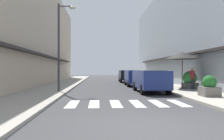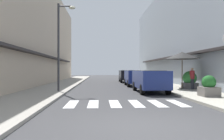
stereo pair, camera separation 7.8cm
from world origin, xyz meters
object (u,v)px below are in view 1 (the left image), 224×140
at_px(parked_car_near, 150,79).
at_px(pedestrian_walking_near, 192,78).
at_px(planter_midblock, 190,80).
at_px(parked_car_far, 127,75).
at_px(street_lamp, 61,38).
at_px(planter_corner, 209,87).
at_px(cafe_umbrella, 182,56).
at_px(parked_car_mid, 136,76).

height_order(parked_car_near, pedestrian_walking_near, pedestrian_walking_near).
relative_size(parked_car_near, planter_midblock, 3.17).
bearing_deg(planter_midblock, parked_car_near, -157.76).
height_order(parked_car_near, planter_midblock, parked_car_near).
xyz_separation_m(parked_car_far, street_lamp, (-5.89, -12.02, 2.69)).
bearing_deg(planter_corner, parked_car_near, 126.79).
bearing_deg(cafe_umbrella, planter_midblock, -22.05).
bearing_deg(planter_midblock, cafe_umbrella, 157.95).
bearing_deg(cafe_umbrella, planter_corner, -94.67).
bearing_deg(pedestrian_walking_near, planter_midblock, -104.80).
bearing_deg(street_lamp, parked_car_mid, 43.77).
xyz_separation_m(parked_car_mid, street_lamp, (-5.89, -5.65, 2.69)).
bearing_deg(planter_midblock, parked_car_mid, 125.95).
xyz_separation_m(planter_midblock, pedestrian_walking_near, (0.00, -0.43, 0.17)).
distance_m(planter_corner, pedestrian_walking_near, 4.21).
distance_m(street_lamp, planter_midblock, 9.67).
relative_size(parked_car_near, parked_car_mid, 1.04).
distance_m(parked_car_mid, pedestrian_walking_near, 5.92).
bearing_deg(planter_corner, pedestrian_walking_near, 77.87).
xyz_separation_m(parked_car_far, planter_corner, (2.39, -15.42, -0.31)).
bearing_deg(parked_car_far, street_lamp, -116.12).
bearing_deg(parked_car_near, street_lamp, 178.06).
distance_m(street_lamp, pedestrian_walking_near, 9.58).
height_order(street_lamp, cafe_umbrella, street_lamp).
distance_m(cafe_umbrella, planter_midblock, 1.89).
relative_size(parked_car_near, street_lamp, 0.72).
bearing_deg(planter_corner, parked_car_far, 98.81).
height_order(parked_car_near, parked_car_far, same).
height_order(parked_car_far, pedestrian_walking_near, pedestrian_walking_near).
height_order(street_lamp, planter_corner, street_lamp).
distance_m(parked_car_near, planter_midblock, 3.54).
bearing_deg(planter_midblock, parked_car_far, 106.72).
bearing_deg(cafe_umbrella, parked_car_mid, 122.79).
xyz_separation_m(parked_car_far, cafe_umbrella, (2.78, -10.68, 1.65)).
bearing_deg(cafe_umbrella, parked_car_far, 104.57).
relative_size(parked_car_near, planter_corner, 3.74).
xyz_separation_m(street_lamp, planter_corner, (8.28, -3.40, -3.00)).
bearing_deg(parked_car_mid, parked_car_near, -90.00).
xyz_separation_m(parked_car_near, parked_car_far, (0.00, 12.22, 0.00)).
height_order(street_lamp, planter_midblock, street_lamp).
height_order(street_lamp, pedestrian_walking_near, street_lamp).
relative_size(planter_midblock, pedestrian_walking_near, 0.84).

